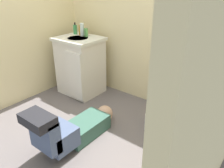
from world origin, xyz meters
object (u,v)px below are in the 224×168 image
tissue_box (195,57)px  soap_dispenser (75,29)px  bottle_green (86,33)px  vanity_cabinet (80,65)px  toilet (190,98)px  paper_towel_roll (150,122)px  bottle_clear (82,30)px  person_plumber (72,128)px  faucet (86,32)px  bottle_amber (81,30)px

tissue_box → soap_dispenser: (-1.72, -0.07, 0.09)m
bottle_green → vanity_cabinet: bearing=-108.4°
toilet → bottle_green: (-1.54, 0.00, 0.51)m
paper_towel_roll → tissue_box: bearing=58.1°
bottle_clear → paper_towel_roll: (1.30, -0.31, -0.81)m
bottle_green → paper_towel_roll: bottle_green is taller
toilet → bottle_clear: size_ratio=4.22×
toilet → bottle_clear: (-1.60, -0.01, 0.54)m
paper_towel_roll → person_plumber: bearing=-127.2°
faucet → person_plumber: 1.46m
vanity_cabinet → person_plumber: vanity_cabinet is taller
bottle_clear → toilet: bearing=0.3°
bottle_green → paper_towel_roll: size_ratio=0.56×
soap_dispenser → bottle_amber: 0.10m
bottle_clear → bottle_green: bearing=8.9°
toilet → bottle_green: bearing=179.9°
paper_towel_roll → bottle_clear: bearing=166.6°
vanity_cabinet → person_plumber: bearing=-49.4°
person_plumber → paper_towel_roll: (0.51, 0.68, -0.08)m
bottle_amber → bottle_green: bottle_amber is taller
person_plumber → toilet: bearing=50.7°
person_plumber → soap_dispenser: (-0.95, 1.01, 0.71)m
vanity_cabinet → soap_dispenser: soap_dispenser is taller
toilet → tissue_box: 0.44m
toilet → tissue_box: tissue_box is taller
toilet → bottle_clear: 1.69m
toilet → vanity_cabinet: bearing=-176.0°
vanity_cabinet → paper_towel_roll: 1.33m
bottle_amber → soap_dispenser: bearing=-172.8°
faucet → soap_dispenser: bearing=-174.0°
vanity_cabinet → bottle_amber: bottle_amber is taller
bottle_clear → paper_towel_roll: size_ratio=0.88×
faucet → paper_towel_roll: bearing=-15.6°
soap_dispenser → paper_towel_roll: soap_dispenser is taller
vanity_cabinet → soap_dispenser: (-0.19, 0.13, 0.47)m
faucet → vanity_cabinet: bearing=-88.7°
faucet → person_plumber: size_ratio=0.09×
faucet → tissue_box: 1.53m
bottle_amber → tissue_box: bearing=2.1°
bottle_green → paper_towel_roll: bearing=-14.6°
person_plumber → bottle_amber: bottle_amber is taller
toilet → tissue_box: bearing=116.4°
faucet → paper_towel_roll: (1.28, -0.36, -0.77)m
toilet → faucet: (-1.58, 0.04, 0.50)m
soap_dispenser → toilet: bearing=-0.6°
person_plumber → bottle_green: 1.42m
faucet → bottle_amber: bearing=-175.3°
vanity_cabinet → tissue_box: size_ratio=3.73×
faucet → bottle_amber: bottle_amber is taller
vanity_cabinet → bottle_clear: (-0.03, 0.10, 0.49)m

